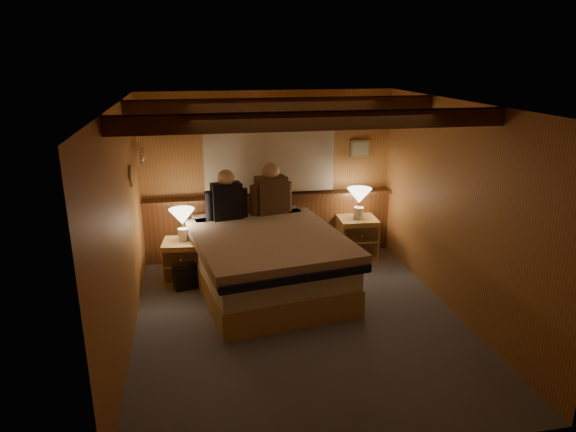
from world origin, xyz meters
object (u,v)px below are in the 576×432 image
object	(u,v)px
nightstand_right	(357,237)
lamp_right	(359,198)
lamp_left	(182,219)
duffel_bag	(192,273)
bed	(267,261)
nightstand_left	(184,261)
person_left	(226,199)
person_right	(271,193)

from	to	relation	value
nightstand_right	lamp_right	world-z (taller)	lamp_right
lamp_left	duffel_bag	distance (m)	0.72
bed	nightstand_left	xyz separation A→B (m)	(-1.04, 0.49, -0.12)
bed	nightstand_right	xyz separation A→B (m)	(1.47, 0.86, -0.10)
nightstand_left	lamp_right	bearing A→B (deg)	13.87
lamp_left	duffel_bag	size ratio (longest dim) A/B	0.76
person_left	person_right	world-z (taller)	person_right
nightstand_right	lamp_left	bearing A→B (deg)	-168.74
nightstand_right	person_left	world-z (taller)	person_left
nightstand_left	lamp_right	world-z (taller)	lamp_right
bed	person_right	distance (m)	1.08
person_right	duffel_bag	distance (m)	1.52
person_left	lamp_left	bearing A→B (deg)	-172.37
nightstand_left	person_right	distance (m)	1.49
person_right	lamp_right	bearing A→B (deg)	-12.47
lamp_left	person_left	size ratio (longest dim) A/B	0.61
lamp_right	person_left	xyz separation A→B (m)	(-1.89, -0.13, 0.12)
bed	nightstand_right	world-z (taller)	bed
bed	nightstand_left	world-z (taller)	bed
bed	person_right	bearing A→B (deg)	68.04
lamp_left	person_right	world-z (taller)	person_right
nightstand_right	person_left	xyz separation A→B (m)	(-1.90, -0.17, 0.74)
nightstand_left	duffel_bag	xyz separation A→B (m)	(0.10, -0.14, -0.12)
person_right	nightstand_right	bearing A→B (deg)	-10.75
nightstand_right	person_left	distance (m)	2.04
nightstand_right	person_right	distance (m)	1.48
nightstand_left	nightstand_right	world-z (taller)	nightstand_right
lamp_left	lamp_right	distance (m)	2.50
nightstand_right	lamp_right	distance (m)	0.62
nightstand_right	duffel_bag	xyz separation A→B (m)	(-2.40, -0.52, -0.14)
lamp_left	person_right	xyz separation A→B (m)	(1.21, 0.32, 0.20)
lamp_left	nightstand_right	bearing A→B (deg)	8.00
bed	nightstand_right	bearing A→B (deg)	21.62
lamp_right	nightstand_right	bearing A→B (deg)	84.51
nightstand_right	duffel_bag	distance (m)	2.46
person_left	lamp_right	bearing A→B (deg)	-5.01
nightstand_right	lamp_right	bearing A→B (deg)	-92.24
lamp_right	duffel_bag	bearing A→B (deg)	-168.66
nightstand_left	lamp_left	xyz separation A→B (m)	(0.02, 0.03, 0.58)
bed	nightstand_left	size ratio (longest dim) A/B	4.47
bed	person_left	bearing A→B (deg)	113.08
bed	duffel_bag	world-z (taller)	bed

